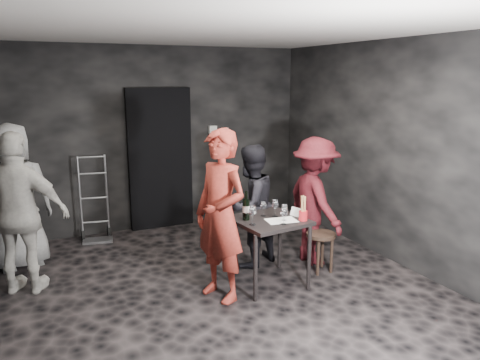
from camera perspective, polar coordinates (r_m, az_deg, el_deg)
name	(u,v)px	position (r m, az deg, el deg)	size (l,w,h in m)	color
floor	(224,291)	(5.18, -2.00, -13.32)	(4.50, 5.00, 0.02)	black
ceiling	(222,29)	(4.68, -2.27, 17.94)	(4.50, 5.00, 0.02)	silver
wall_back	(158,139)	(7.10, -9.91, 4.99)	(4.50, 0.04, 2.70)	black
wall_front	(400,248)	(2.70, 18.89, -7.86)	(4.50, 0.04, 2.70)	black
wall_right	(394,153)	(5.97, 18.28, 3.15)	(0.04, 5.00, 2.70)	black
doorway	(160,159)	(7.08, -9.70, 2.53)	(0.95, 0.10, 2.10)	black
wallbox_upper	(213,130)	(7.30, -3.34, 6.15)	(0.12, 0.06, 0.12)	#B7B7B2
wallbox_lower	(225,132)	(7.38, -1.89, 5.84)	(0.10, 0.06, 0.14)	#B7B7B2
hand_truck	(96,225)	(6.90, -17.15, -5.23)	(0.40, 0.34, 1.20)	#B2B2B7
tasting_table	(269,227)	(5.12, 3.54, -5.79)	(0.72, 0.72, 0.75)	black
stool	(321,241)	(5.60, 9.83, -7.34)	(0.34, 0.34, 0.47)	black
server_red	(220,201)	(4.69, -2.40, -2.56)	(0.76, 0.50, 2.07)	#9D2E22
woman_black	(250,207)	(5.62, 1.29, -3.28)	(0.71, 0.39, 1.46)	black
man_maroon	(315,199)	(5.74, 9.13, -2.28)	(1.04, 0.48, 1.62)	#4C1218
bystander_cream	(19,202)	(5.34, -25.37, -2.43)	(1.16, 0.56, 1.98)	beige
bystander_grey	(14,185)	(6.07, -25.86, -0.56)	(0.99, 0.54, 2.03)	gray
tasting_mat	(281,220)	(5.03, 5.06, -4.93)	(0.32, 0.21, 0.00)	white
wine_glass_a	(253,214)	(4.85, 1.55, -4.22)	(0.08, 0.08, 0.22)	white
wine_glass_b	(246,210)	(5.04, 0.68, -3.69)	(0.08, 0.08, 0.20)	white
wine_glass_c	(263,208)	(5.16, 2.86, -3.46)	(0.07, 0.07, 0.18)	white
wine_glass_d	(284,215)	(4.89, 5.36, -4.31)	(0.07, 0.07, 0.19)	white
wine_glass_e	(284,212)	(5.01, 5.43, -3.88)	(0.07, 0.07, 0.20)	white
wine_glass_f	(275,208)	(5.14, 4.30, -3.36)	(0.08, 0.08, 0.21)	white
wine_bottle	(246,209)	(5.01, 0.74, -3.55)	(0.08, 0.08, 0.31)	black
breadstick_cup	(303,209)	(5.03, 7.72, -3.47)	(0.09, 0.09, 0.29)	red
reserved_card	(295,212)	(5.19, 6.78, -3.88)	(0.08, 0.13, 0.10)	white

